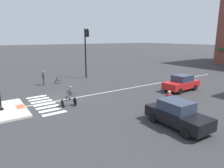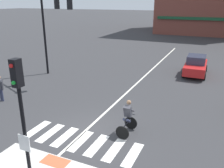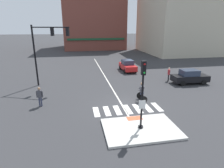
{
  "view_description": "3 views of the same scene",
  "coord_description": "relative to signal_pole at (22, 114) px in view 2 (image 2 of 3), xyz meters",
  "views": [
    {
      "loc": [
        16.3,
        -4.97,
        5.39
      ],
      "look_at": [
        0.92,
        5.5,
        1.09
      ],
      "focal_mm": 32.22,
      "sensor_mm": 36.0,
      "label": 1
    },
    {
      "loc": [
        5.24,
        -8.76,
        6.08
      ],
      "look_at": [
        -0.95,
        4.95,
        0.84
      ],
      "focal_mm": 38.54,
      "sensor_mm": 36.0,
      "label": 2
    },
    {
      "loc": [
        -3.83,
        -14.08,
        6.46
      ],
      "look_at": [
        -0.64,
        2.73,
        1.14
      ],
      "focal_mm": 30.06,
      "sensor_mm": 36.0,
      "label": 3
    }
  ],
  "objects": [
    {
      "name": "tactile_pad_front",
      "position": [
        0.0,
        1.32,
        -2.63
      ],
      "size": [
        1.1,
        0.6,
        0.01
      ],
      "primitive_type": "cube",
      "color": "#DB5B38",
      "rests_on": "traffic_island"
    },
    {
      "name": "crosswalk_stripe_e",
      "position": [
        0.85,
        3.17,
        -2.78
      ],
      "size": [
        0.44,
        1.8,
        0.01
      ],
      "primitive_type": "cube",
      "color": "silver",
      "rests_on": "ground"
    },
    {
      "name": "crosswalk_stripe_g",
      "position": [
        2.54,
        3.17,
        -2.78
      ],
      "size": [
        0.44,
        1.8,
        0.01
      ],
      "primitive_type": "cube",
      "color": "silver",
      "rests_on": "ground"
    },
    {
      "name": "crosswalk_stripe_c",
      "position": [
        -0.85,
        3.17,
        -2.78
      ],
      "size": [
        0.44,
        1.8,
        0.01
      ],
      "primitive_type": "cube",
      "color": "silver",
      "rests_on": "ground"
    },
    {
      "name": "crosswalk_stripe_f",
      "position": [
        1.69,
        3.17,
        -2.78
      ],
      "size": [
        0.44,
        1.8,
        0.01
      ],
      "primitive_type": "cube",
      "color": "silver",
      "rests_on": "ground"
    },
    {
      "name": "traffic_light_mast",
      "position": [
        -7.06,
        10.78,
        1.74
      ],
      "size": [
        3.98,
        1.8,
        6.58
      ],
      "color": "black",
      "rests_on": "ground"
    },
    {
      "name": "car_red_eastbound_far",
      "position": [
        3.57,
        16.27,
        -1.98
      ],
      "size": [
        1.93,
        4.14,
        1.64
      ],
      "color": "red",
      "rests_on": "ground"
    },
    {
      "name": "ground_plane",
      "position": [
        0.0,
        3.85,
        -2.79
      ],
      "size": [
        300.0,
        300.0,
        0.0
      ],
      "primitive_type": "plane",
      "color": "#333335"
    },
    {
      "name": "cyclist",
      "position": [
        1.7,
        4.7,
        -1.92
      ],
      "size": [
        0.69,
        1.11,
        1.68
      ],
      "color": "black",
      "rests_on": "ground"
    },
    {
      "name": "lane_centre_line",
      "position": [
        -0.24,
        13.85,
        -2.78
      ],
      "size": [
        0.14,
        28.0,
        0.01
      ],
      "primitive_type": "cube",
      "color": "silver",
      "rests_on": "ground"
    },
    {
      "name": "crosswalk_stripe_d",
      "position": [
        0.0,
        3.17,
        -2.78
      ],
      "size": [
        0.44,
        1.8,
        0.01
      ],
      "primitive_type": "cube",
      "color": "silver",
      "rests_on": "ground"
    },
    {
      "name": "signal_pole",
      "position": [
        0.0,
        0.0,
        0.0
      ],
      "size": [
        0.44,
        0.38,
        4.37
      ],
      "color": "black",
      "rests_on": "traffic_island"
    },
    {
      "name": "crosswalk_stripe_a",
      "position": [
        -2.54,
        3.17,
        -2.78
      ],
      "size": [
        0.44,
        1.8,
        0.01
      ],
      "primitive_type": "cube",
      "color": "silver",
      "rests_on": "ground"
    },
    {
      "name": "pedestrian_at_curb_left",
      "position": [
        -7.0,
        5.13,
        -1.8
      ],
      "size": [
        0.55,
        0.26,
        1.67
      ],
      "color": "#2D334C",
      "rests_on": "ground"
    },
    {
      "name": "crosswalk_stripe_b",
      "position": [
        -1.69,
        3.17,
        -2.78
      ],
      "size": [
        0.44,
        1.8,
        0.01
      ],
      "primitive_type": "cube",
      "color": "silver",
      "rests_on": "ground"
    }
  ]
}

